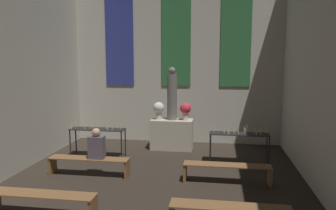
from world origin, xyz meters
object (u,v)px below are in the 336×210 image
at_px(altar, 172,134).
at_px(candle_rack_right, 239,137).
at_px(pew_third_left, 42,200).
at_px(pew_back_right, 227,169).
at_px(candle_rack_left, 98,132).
at_px(pew_back_left, 89,163).
at_px(flower_vase_right, 186,109).
at_px(flower_vase_left, 159,109).
at_px(statue, 172,95).
at_px(person_seated, 97,145).

xyz_separation_m(altar, candle_rack_right, (1.95, -1.16, 0.26)).
bearing_deg(pew_third_left, altar, 71.25).
height_order(candle_rack_right, pew_back_right, candle_rack_right).
distance_m(altar, pew_back_right, 3.09).
height_order(candle_rack_left, pew_back_left, candle_rack_left).
bearing_deg(candle_rack_left, candle_rack_right, -0.00).
bearing_deg(pew_back_left, flower_vase_right, 52.55).
distance_m(flower_vase_right, pew_back_left, 3.45).
bearing_deg(candle_rack_left, altar, 30.83).
relative_size(candle_rack_left, pew_back_left, 0.80).
height_order(flower_vase_right, pew_back_left, flower_vase_right).
distance_m(altar, flower_vase_right, 0.88).
height_order(altar, candle_rack_left, candle_rack_left).
bearing_deg(flower_vase_left, pew_back_right, -52.55).
height_order(altar, statue, statue).
relative_size(candle_rack_right, person_seated, 2.14).
bearing_deg(altar, pew_back_left, -121.36).
xyz_separation_m(statue, flower_vase_left, (-0.41, 0.00, -0.43)).
height_order(flower_vase_right, person_seated, flower_vase_right).
distance_m(statue, pew_back_right, 3.37).
xyz_separation_m(pew_back_right, person_seated, (-3.02, 0.00, 0.43)).
bearing_deg(altar, flower_vase_right, 0.00).
relative_size(flower_vase_left, pew_back_right, 0.28).
xyz_separation_m(flower_vase_left, flower_vase_right, (0.83, 0.00, 0.00)).
relative_size(statue, pew_back_right, 0.83).
distance_m(altar, candle_rack_left, 2.28).
bearing_deg(candle_rack_right, flower_vase_right, 142.98).
bearing_deg(candle_rack_right, pew_back_left, -157.45).
xyz_separation_m(flower_vase_left, candle_rack_left, (-1.53, -1.16, -0.52)).
height_order(flower_vase_left, pew_back_right, flower_vase_left).
distance_m(flower_vase_left, pew_third_left, 4.98).
bearing_deg(pew_back_left, pew_back_right, 0.00).
distance_m(flower_vase_right, person_seated, 3.24).
bearing_deg(pew_third_left, statue, 71.25).
xyz_separation_m(statue, pew_back_left, (-1.61, -2.64, -1.35)).
height_order(candle_rack_right, person_seated, person_seated).
height_order(pew_third_left, pew_back_left, same).
bearing_deg(pew_back_left, candle_rack_left, 102.78).
xyz_separation_m(flower_vase_left, pew_back_right, (2.02, -2.64, -0.92)).
bearing_deg(pew_third_left, pew_back_left, 90.00).
height_order(altar, person_seated, person_seated).
relative_size(altar, person_seated, 1.76).
xyz_separation_m(statue, candle_rack_right, (1.95, -1.16, -0.95)).
relative_size(altar, pew_third_left, 0.66).
distance_m(flower_vase_left, candle_rack_right, 2.69).
xyz_separation_m(pew_back_left, pew_back_right, (3.22, 0.00, 0.00)).
height_order(pew_back_right, person_seated, person_seated).
bearing_deg(candle_rack_right, candle_rack_left, 180.00).
relative_size(altar, pew_back_right, 0.66).
xyz_separation_m(flower_vase_left, person_seated, (-1.00, -2.64, -0.50)).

